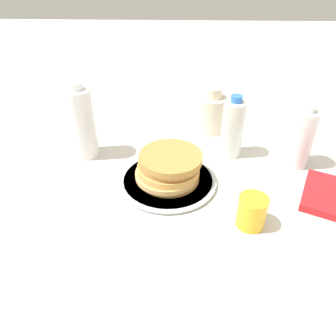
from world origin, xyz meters
name	(u,v)px	position (x,y,z in m)	size (l,w,h in m)	color
ground_plane	(158,187)	(0.00, 0.00, 0.00)	(4.00, 4.00, 0.00)	silver
plate	(168,180)	(0.02, -0.02, 0.01)	(0.26, 0.26, 0.01)	silver
pancake_stack	(169,167)	(0.02, -0.03, 0.05)	(0.17, 0.17, 0.08)	tan
juice_glass	(252,212)	(-0.13, -0.21, 0.04)	(0.07, 0.07, 0.08)	yellow
cream_jug	(212,112)	(0.31, -0.16, 0.06)	(0.10, 0.10, 0.15)	beige
water_bottle_near	(233,128)	(0.17, -0.21, 0.09)	(0.06, 0.06, 0.19)	silver
water_bottle_mid	(300,138)	(0.12, -0.38, 0.09)	(0.07, 0.07, 0.18)	white
water_bottle_far	(82,123)	(0.15, 0.22, 0.10)	(0.08, 0.08, 0.22)	white
napkin	(329,195)	(-0.03, -0.43, 0.01)	(0.20, 0.18, 0.02)	red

